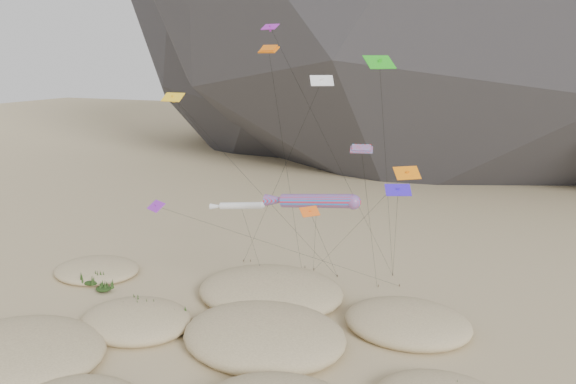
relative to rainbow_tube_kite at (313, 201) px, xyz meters
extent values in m
plane|color=#CCB789|center=(-6.04, -8.63, -13.23)|extent=(500.00, 500.00, 0.00)
ellipsoid|color=#CCB789|center=(-22.07, -13.46, -12.55)|extent=(15.23, 12.94, 3.04)
ellipsoid|color=#CCB789|center=(-16.62, -4.55, -12.62)|extent=(11.25, 9.56, 2.72)
ellipsoid|color=#CCB789|center=(-3.62, -2.91, -12.43)|extent=(15.33, 13.03, 3.57)
ellipsoid|color=#CCB789|center=(-7.22, 6.66, -12.50)|extent=(16.21, 13.78, 3.26)
ellipsoid|color=#CCB789|center=(8.04, 4.97, -12.58)|extent=(12.26, 10.42, 2.88)
ellipsoid|color=#CCB789|center=(-29.66, 5.06, -12.79)|extent=(10.59, 9.00, 1.97)
ellipsoid|color=black|center=(-21.61, -13.75, -12.43)|extent=(2.57, 2.20, 0.77)
ellipsoid|color=black|center=(-17.51, -2.82, -12.43)|extent=(2.72, 2.33, 0.82)
ellipsoid|color=black|center=(-13.86, -2.30, -12.53)|extent=(2.34, 2.01, 0.70)
ellipsoid|color=black|center=(-2.22, -4.10, -12.13)|extent=(3.52, 3.01, 1.06)
ellipsoid|color=black|center=(-1.48, -1.81, -12.23)|extent=(2.37, 2.03, 0.71)
ellipsoid|color=black|center=(-5.96, -6.07, -12.33)|extent=(2.27, 1.94, 0.68)
ellipsoid|color=black|center=(-6.79, 6.51, -12.23)|extent=(3.06, 2.62, 0.92)
ellipsoid|color=black|center=(-7.28, 3.90, -12.33)|extent=(2.36, 2.02, 0.71)
ellipsoid|color=black|center=(7.02, 5.02, -12.53)|extent=(2.56, 2.19, 0.77)
ellipsoid|color=black|center=(6.14, 3.91, -12.63)|extent=(2.05, 1.75, 0.62)
ellipsoid|color=black|center=(-27.69, 1.91, -12.73)|extent=(2.47, 2.11, 0.74)
ellipsoid|color=black|center=(-25.14, 0.82, -12.83)|extent=(1.78, 1.52, 0.53)
cylinder|color=#3F2D1E|center=(-6.79, 16.28, -13.08)|extent=(0.08, 0.08, 0.30)
cylinder|color=#3F2D1E|center=(-5.48, 15.93, -13.08)|extent=(0.08, 0.08, 0.30)
cylinder|color=#3F2D1E|center=(-2.15, 14.97, -13.08)|extent=(0.08, 0.08, 0.30)
cylinder|color=#3F2D1E|center=(3.91, 17.90, -13.08)|extent=(0.08, 0.08, 0.30)
cylinder|color=#3F2D1E|center=(3.10, 13.85, -13.08)|extent=(0.08, 0.08, 0.30)
cylinder|color=#3F2D1E|center=(-14.06, 15.68, -13.08)|extent=(0.08, 0.08, 0.30)
cylinder|color=#3F2D1E|center=(5.30, 14.95, -13.08)|extent=(0.08, 0.08, 0.30)
cylinder|color=#3F2D1E|center=(-14.87, 15.34, -13.08)|extent=(0.08, 0.08, 0.30)
cylinder|color=red|center=(0.32, -0.02, 0.04)|extent=(6.97, 1.66, 1.95)
sphere|color=red|center=(3.72, -0.23, 0.31)|extent=(1.31, 1.31, 1.31)
cone|color=red|center=(-3.42, 0.20, -0.30)|extent=(2.89, 1.29, 1.40)
cylinder|color=black|center=(-2.57, 7.81, -6.60)|extent=(5.80, 15.68, 13.29)
cylinder|color=silver|center=(-8.66, 2.72, -1.99)|extent=(4.38, 1.38, 0.98)
sphere|color=silver|center=(-6.54, 3.07, -1.82)|extent=(0.72, 0.72, 0.72)
cone|color=silver|center=(-10.98, 2.34, -2.20)|extent=(1.83, 0.90, 0.74)
cylinder|color=black|center=(-9.53, 7.19, -7.61)|extent=(1.78, 8.96, 11.25)
cube|color=orange|center=(-7.88, 8.12, 13.15)|extent=(2.42, 1.56, 0.68)
cube|color=orange|center=(-7.88, 8.12, 13.33)|extent=(2.03, 1.26, 0.66)
cylinder|color=black|center=(-7.18, 11.31, -0.04)|extent=(1.44, 6.40, 26.39)
cube|color=red|center=(3.02, 4.61, 4.09)|extent=(2.23, 1.32, 0.59)
cube|color=red|center=(3.02, 4.61, 4.28)|extent=(1.88, 1.08, 0.58)
cylinder|color=black|center=(2.99, 9.21, -4.57)|extent=(0.09, 9.23, 17.33)
cube|color=white|center=(-0.69, 3.87, 10.35)|extent=(2.32, 1.86, 0.94)
cube|color=white|center=(-0.69, 3.87, 10.20)|extent=(0.38, 0.41, 0.69)
cylinder|color=black|center=(-7.78, 9.61, -1.41)|extent=(14.22, 11.50, 23.55)
cube|color=purple|center=(-16.45, -0.52, -2.01)|extent=(2.37, 1.98, 0.80)
cube|color=purple|center=(-16.45, -0.52, -2.16)|extent=(0.33, 0.33, 0.72)
cylinder|color=black|center=(-5.58, 7.22, -7.60)|extent=(21.77, 15.50, 11.19)
cube|color=yellow|center=(-16.11, 2.86, 8.52)|extent=(2.25, 1.22, 0.83)
cube|color=yellow|center=(-16.11, 2.86, 8.37)|extent=(0.27, 0.25, 0.76)
cylinder|color=black|center=(-9.13, 8.92, -2.33)|extent=(13.99, 12.14, 21.71)
cube|color=green|center=(4.77, 3.10, 12.02)|extent=(2.78, 2.92, 1.13)
cube|color=green|center=(4.77, 3.10, 11.87)|extent=(0.49, 0.49, 0.91)
cylinder|color=black|center=(4.34, 10.50, -0.58)|extent=(0.88, 14.82, 25.21)
cube|color=purple|center=(-6.01, 4.29, 15.19)|extent=(1.75, 1.19, 0.57)
cube|color=purple|center=(-6.01, 4.29, 15.04)|extent=(0.22, 0.19, 0.56)
cylinder|color=black|center=(-1.05, 11.10, 1.00)|extent=(9.95, 13.64, 28.38)
cube|color=#3318D3|center=(7.35, 0.60, 1.53)|extent=(2.41, 1.84, 0.81)
cube|color=#3318D3|center=(7.35, 0.60, 1.38)|extent=(0.33, 0.32, 0.73)
cylinder|color=black|center=(5.63, 9.25, -5.83)|extent=(3.47, 17.32, 14.73)
cube|color=#E85A15|center=(0.57, -2.52, -0.27)|extent=(1.70, 1.75, 0.68)
cube|color=#E85A15|center=(0.57, -2.52, -0.42)|extent=(0.30, 0.30, 0.55)
cylinder|color=black|center=(-0.79, 6.23, -6.73)|extent=(2.74, 17.51, 12.93)
cube|color=orange|center=(7.73, 2.31, 2.69)|extent=(2.46, 2.22, 0.98)
cube|color=orange|center=(7.73, 2.31, 2.54)|extent=(0.42, 0.43, 0.75)
cylinder|color=black|center=(1.13, 9.12, -5.24)|extent=(13.24, 13.65, 15.89)
camera|label=1|loc=(16.11, -45.55, 12.46)|focal=35.00mm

